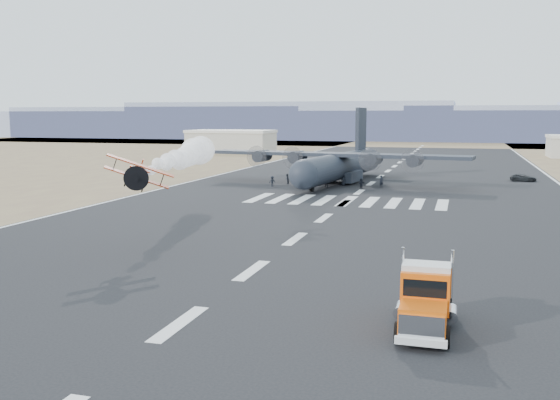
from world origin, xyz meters
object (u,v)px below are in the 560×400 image
at_px(crew_c, 272,181).
at_px(crew_b, 287,179).
at_px(hangar_left, 231,141).
at_px(support_vehicle, 523,178).
at_px(crew_f, 361,184).
at_px(crew_e, 343,180).
at_px(aerobatic_biplane, 137,173).
at_px(transport_aircraft, 340,164).
at_px(crew_g, 381,181).
at_px(crew_a, 301,180).
at_px(crew_d, 327,182).
at_px(crew_h, 300,179).
at_px(semi_truck, 426,297).

bearing_deg(crew_c, crew_b, -142.74).
bearing_deg(hangar_left, crew_c, -65.18).
distance_m(support_vehicle, crew_f, 30.86).
relative_size(support_vehicle, crew_e, 2.46).
distance_m(aerobatic_biplane, support_vehicle, 75.93).
distance_m(transport_aircraft, crew_g, 8.89).
xyz_separation_m(crew_a, crew_c, (-4.05, -2.58, -0.06)).
bearing_deg(crew_d, crew_b, -30.56).
relative_size(crew_c, crew_d, 0.89).
relative_size(hangar_left, crew_h, 15.29).
height_order(crew_b, crew_h, crew_h).
height_order(crew_a, crew_d, crew_d).
xyz_separation_m(hangar_left, crew_a, (41.80, -79.05, -2.54)).
bearing_deg(crew_g, aerobatic_biplane, -142.15).
height_order(transport_aircraft, crew_b, transport_aircraft).
bearing_deg(crew_b, hangar_left, -150.16).
height_order(hangar_left, support_vehicle, hangar_left).
xyz_separation_m(crew_b, crew_h, (2.23, -0.07, 0.00)).
height_order(semi_truck, crew_g, semi_truck).
bearing_deg(aerobatic_biplane, hangar_left, 94.76).
height_order(semi_truck, crew_c, semi_truck).
relative_size(semi_truck, crew_h, 4.85).
distance_m(aerobatic_biplane, crew_c, 48.32).
distance_m(crew_a, crew_d, 4.81).
height_order(transport_aircraft, crew_h, transport_aircraft).
bearing_deg(transport_aircraft, crew_b, -148.26).
relative_size(hangar_left, semi_truck, 3.15).
bearing_deg(hangar_left, crew_d, -60.19).
distance_m(semi_truck, crew_c, 66.18).
xyz_separation_m(crew_b, crew_c, (-1.22, -4.26, 0.01)).
distance_m(transport_aircraft, crew_d, 7.38).
relative_size(semi_truck, crew_d, 4.30).
relative_size(crew_a, crew_g, 0.94).
distance_m(crew_c, crew_e, 11.32).
relative_size(transport_aircraft, crew_g, 23.28).
xyz_separation_m(aerobatic_biplane, support_vehicle, (35.08, 67.08, -5.87)).
xyz_separation_m(crew_b, crew_f, (12.73, -3.86, 0.01)).
relative_size(semi_truck, crew_g, 4.21).
bearing_deg(crew_b, aerobatic_biplane, 5.41).
bearing_deg(crew_c, crew_e, 165.48).
bearing_deg(crew_b, crew_c, -12.91).
bearing_deg(crew_f, crew_b, 100.88).
relative_size(support_vehicle, crew_c, 2.65).
xyz_separation_m(support_vehicle, crew_f, (-24.46, -18.82, 0.22)).
bearing_deg(crew_g, support_vehicle, -1.88).
distance_m(crew_b, crew_f, 13.30).
bearing_deg(hangar_left, crew_h, -61.98).
bearing_deg(crew_f, semi_truck, -140.24).
xyz_separation_m(crew_b, crew_d, (7.31, -3.40, 0.10)).
relative_size(transport_aircraft, crew_a, 24.70).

